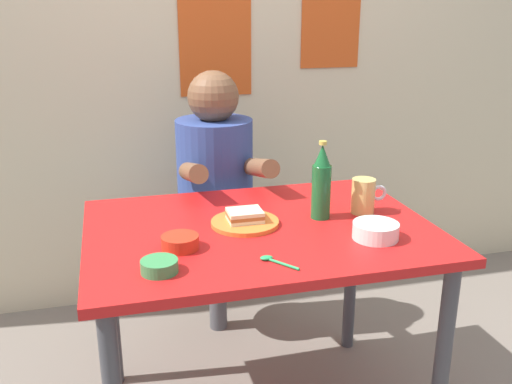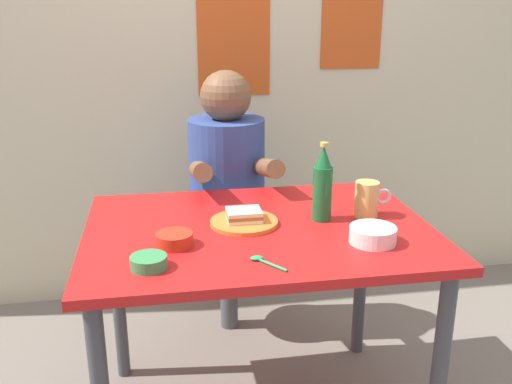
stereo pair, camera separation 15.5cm
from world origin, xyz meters
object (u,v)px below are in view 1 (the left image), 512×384
Objects in this scene: person_seated at (215,168)px; plate_orange at (245,223)px; dining_table at (260,253)px; stool at (217,258)px; beer_bottle at (321,184)px; sandwich at (245,215)px; beer_mug at (364,196)px; rice_bowl_white at (376,230)px.

person_seated reaches higher than plate_orange.
stool is (-0.03, 0.63, -0.30)m from dining_table.
plate_orange is 0.84× the size of beer_bottle.
stool is at bearing 88.34° from plate_orange.
beer_bottle is (0.26, -0.00, 0.11)m from plate_orange.
sandwich is 0.42× the size of beer_bottle.
plate_orange is 2.00× the size of sandwich.
person_seated is 2.75× the size of beer_bottle.
person_seated reaches higher than beer_mug.
beer_bottle is (0.26, -0.00, 0.09)m from sandwich.
rice_bowl_white is (0.31, -0.19, 0.12)m from dining_table.
plate_orange is at bearing -90.00° from sandwich.
plate_orange is at bearing 149.28° from rice_bowl_white.
beer_mug is 0.48× the size of beer_bottle.
dining_table is 10.00× the size of sandwich.
plate_orange is 1.75× the size of beer_mug.
person_seated reaches higher than dining_table.
person_seated is (0.00, -0.01, 0.42)m from stool.
beer_bottle is 0.25m from rice_bowl_white.
person_seated is at bearing 124.27° from beer_mug.
beer_mug is at bearing 4.85° from dining_table.
beer_bottle is (-0.16, -0.01, 0.06)m from beer_mug.
dining_table is at bearing -30.88° from sandwich.
dining_table is at bearing -87.60° from person_seated.
person_seated reaches higher than rice_bowl_white.
rice_bowl_white is (0.36, -0.21, -0.00)m from sandwich.
sandwich is (0.00, 0.00, 0.02)m from plate_orange.
beer_mug is (0.37, 0.03, 0.15)m from dining_table.
beer_mug reaches higher than sandwich.
sandwich is 0.42m from beer_mug.
person_seated is at bearing -90.00° from stool.
beer_bottle is (0.22, 0.02, 0.21)m from dining_table.
person_seated reaches higher than sandwich.
beer_bottle is (0.24, -0.61, 0.51)m from stool.
stool is at bearing 123.76° from beer_mug.
person_seated is at bearing 92.40° from dining_table.
beer_bottle is at bearing -0.26° from plate_orange.
rice_bowl_white is at bearing -65.14° from beer_bottle.
plate_orange is 1.57× the size of rice_bowl_white.
plate_orange is (-0.02, -0.59, -0.02)m from person_seated.
person_seated is 3.27× the size of plate_orange.
sandwich reaches higher than dining_table.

